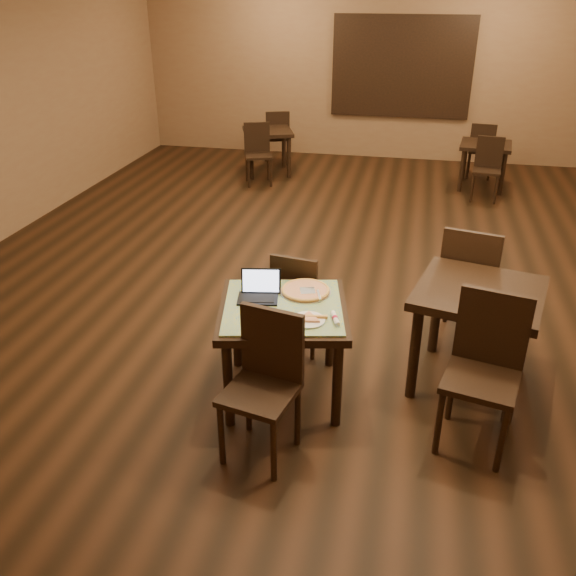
% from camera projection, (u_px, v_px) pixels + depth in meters
% --- Properties ---
extents(ground, '(10.00, 10.00, 0.00)m').
position_uv_depth(ground, '(323.00, 271.00, 6.70)').
color(ground, black).
rests_on(ground, ground).
extents(wall_back, '(8.00, 0.02, 3.00)m').
position_uv_depth(wall_back, '(372.00, 69.00, 10.38)').
color(wall_back, olive).
rests_on(wall_back, ground).
extents(wall_front, '(8.00, 0.02, 3.00)m').
position_uv_depth(wall_front, '(45.00, 540.00, 1.66)').
color(wall_front, olive).
rests_on(wall_front, ground).
extents(mural, '(2.34, 0.05, 1.64)m').
position_uv_depth(mural, '(402.00, 67.00, 10.23)').
color(mural, '#285993').
rests_on(mural, wall_back).
extents(tiled_table, '(1.09, 1.09, 0.76)m').
position_uv_depth(tiled_table, '(283.00, 318.00, 4.44)').
color(tiled_table, black).
rests_on(tiled_table, ground).
extents(chair_main_near, '(0.52, 0.52, 1.01)m').
position_uv_depth(chair_main_near, '(265.00, 376.00, 3.94)').
color(chair_main_near, black).
rests_on(chair_main_near, ground).
extents(chair_main_far, '(0.45, 0.45, 0.91)m').
position_uv_depth(chair_main_far, '(298.00, 297.00, 5.05)').
color(chair_main_far, black).
rests_on(chair_main_far, ground).
extents(laptop, '(0.33, 0.28, 0.20)m').
position_uv_depth(laptop, '(259.00, 290.00, 4.49)').
color(laptop, black).
rests_on(laptop, tiled_table).
extents(plate, '(0.23, 0.23, 0.01)m').
position_uv_depth(plate, '(308.00, 320.00, 4.19)').
color(plate, white).
rests_on(plate, tiled_table).
extents(pizza_slice, '(0.21, 0.21, 0.02)m').
position_uv_depth(pizza_slice, '(308.00, 318.00, 4.18)').
color(pizza_slice, beige).
rests_on(pizza_slice, plate).
extents(pizza_pan, '(0.38, 0.38, 0.01)m').
position_uv_depth(pizza_pan, '(305.00, 292.00, 4.58)').
color(pizza_pan, silver).
rests_on(pizza_pan, tiled_table).
extents(pizza_whole, '(0.37, 0.37, 0.03)m').
position_uv_depth(pizza_whole, '(305.00, 290.00, 4.57)').
color(pizza_whole, beige).
rests_on(pizza_whole, pizza_pan).
extents(spatula, '(0.18, 0.29, 0.01)m').
position_uv_depth(spatula, '(308.00, 290.00, 4.54)').
color(spatula, silver).
rests_on(spatula, pizza_whole).
extents(napkin_roll, '(0.09, 0.17, 0.04)m').
position_uv_depth(napkin_roll, '(335.00, 318.00, 4.18)').
color(napkin_roll, white).
rests_on(napkin_roll, tiled_table).
extents(other_table_a, '(0.80, 0.80, 0.68)m').
position_uv_depth(other_table_a, '(485.00, 151.00, 9.13)').
color(other_table_a, black).
rests_on(other_table_a, ground).
extents(other_table_a_chair_near, '(0.42, 0.42, 0.88)m').
position_uv_depth(other_table_a_chair_near, '(488.00, 165.00, 8.72)').
color(other_table_a_chair_near, black).
rests_on(other_table_a_chair_near, ground).
extents(other_table_a_chair_far, '(0.42, 0.42, 0.88)m').
position_uv_depth(other_table_a_chair_far, '(482.00, 147.00, 9.61)').
color(other_table_a_chair_far, black).
rests_on(other_table_a_chair_far, ground).
extents(other_table_b, '(0.97, 0.97, 0.71)m').
position_uv_depth(other_table_b, '(268.00, 137.00, 9.83)').
color(other_table_b, black).
rests_on(other_table_b, ground).
extents(other_table_b_chair_near, '(0.51, 0.51, 0.92)m').
position_uv_depth(other_table_b_chair_near, '(258.00, 150.00, 9.40)').
color(other_table_b_chair_near, black).
rests_on(other_table_b_chair_near, ground).
extents(other_table_b_chair_far, '(0.51, 0.51, 0.92)m').
position_uv_depth(other_table_b_chair_far, '(277.00, 135.00, 10.33)').
color(other_table_b_chair_far, black).
rests_on(other_table_b_chair_far, ground).
extents(other_table_c, '(1.07, 1.07, 0.83)m').
position_uv_depth(other_table_c, '(478.00, 306.00, 4.53)').
color(other_table_c, black).
rests_on(other_table_c, ground).
extents(other_table_c_chair_near, '(0.56, 0.56, 1.08)m').
position_uv_depth(other_table_c_chair_near, '(485.00, 362.00, 4.01)').
color(other_table_c_chair_near, black).
rests_on(other_table_c_chair_near, ground).
extents(other_table_c_chair_far, '(0.56, 0.56, 1.08)m').
position_uv_depth(other_table_c_chair_far, '(469.00, 279.00, 5.12)').
color(other_table_c_chair_far, black).
rests_on(other_table_c_chair_far, ground).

